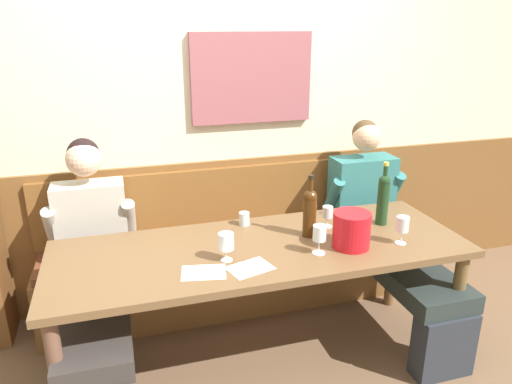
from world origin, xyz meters
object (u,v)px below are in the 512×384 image
Objects in this scene: dining_table at (262,259)px; water_tumbler_center at (244,219)px; person_center_right_seat at (385,229)px; wine_glass_mid_left at (403,226)px; person_center_left_seat at (93,267)px; ice_bucket at (352,230)px; wine_glass_left_end at (226,243)px; wine_glass_by_bottle at (319,235)px; wall_bench at (234,267)px; wine_bottle_amber_mid at (310,211)px; wine_glass_right_end at (328,213)px; wine_bottle_green_tall at (383,197)px.

dining_table is 28.38× the size of water_tumbler_center.
person_center_right_seat is 0.57m from wine_glass_mid_left.
dining_table is at bearing -17.62° from person_center_left_seat.
ice_bucket is at bearing -17.60° from person_center_left_seat.
wine_glass_left_end is 0.48m from wine_glass_by_bottle.
wall_bench is 7.10× the size of wine_bottle_amber_mid.
wine_glass_right_end is (1.32, -0.14, 0.22)m from person_center_left_seat.
person_center_left_seat is at bearing 168.89° from wine_bottle_amber_mid.
wine_glass_left_end is at bearing 175.14° from wine_glass_mid_left.
wine_bottle_amber_mid is at bearing 151.40° from wine_glass_mid_left.
wine_bottle_green_tall is 2.43× the size of wine_glass_by_bottle.
wine_glass_left_end is (0.66, -0.39, 0.23)m from person_center_left_seat.
ice_bucket is 0.56× the size of wine_bottle_amber_mid.
ice_bucket is 0.25m from wine_bottle_amber_mid.
wine_glass_by_bottle is 1.00× the size of wine_glass_mid_left.
wine_glass_right_end is at bearing 30.08° from wine_bottle_amber_mid.
dining_table is at bearing -87.17° from water_tumbler_center.
person_center_left_seat is at bearing 162.40° from ice_bucket.
wine_bottle_green_tall is 1.00m from wine_glass_left_end.
wine_bottle_green_tall reaches higher than wine_glass_left_end.
wine_glass_mid_left is at bearing -4.86° from wine_glass_left_end.
person_center_left_seat is at bearing -157.80° from wall_bench.
ice_bucket is at bearing -50.37° from wine_bottle_amber_mid.
person_center_right_seat reaches higher than dining_table.
person_center_right_seat is 8.04× the size of wine_glass_mid_left.
person_center_right_seat is at bearing 41.81° from ice_bucket.
ice_bucket is at bearing 170.69° from wine_glass_mid_left.
wine_glass_mid_left is at bearing -14.49° from dining_table.
person_center_right_seat reaches higher than person_center_left_seat.
wine_bottle_amber_mid is 2.27× the size of wine_glass_by_bottle.
wine_glass_right_end is at bearing -48.73° from wall_bench.
wine_bottle_amber_mid is 2.28× the size of wine_glass_mid_left.
wine_bottle_amber_mid is at bearing -175.76° from wine_bottle_green_tall.
wine_bottle_amber_mid is (0.29, 0.05, 0.23)m from dining_table.
wine_glass_by_bottle is (0.26, -0.17, 0.19)m from dining_table.
wine_glass_right_end is at bearing -6.20° from person_center_left_seat.
wall_bench is 20.03× the size of wine_glass_right_end.
wine_glass_mid_left reaches higher than water_tumbler_center.
wine_glass_right_end is (0.44, -0.50, 0.54)m from wall_bench.
person_center_right_seat is 0.56m from wine_glass_right_end.
ice_bucket is at bearing -60.03° from wall_bench.
ice_bucket is at bearing -138.19° from person_center_right_seat.
wine_glass_mid_left reaches higher than dining_table.
person_center_right_seat is at bearing 66.85° from wine_glass_mid_left.
water_tumbler_center is at bearing 1.19° from person_center_left_seat.
person_center_right_seat is 3.52× the size of wine_bottle_amber_mid.
wall_bench reaches higher than wine_glass_by_bottle.
wine_bottle_amber_mid is at bearing 9.60° from dining_table.
person_center_right_seat reaches higher than ice_bucket.
wine_glass_by_bottle is (0.26, -0.81, 0.56)m from wall_bench.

